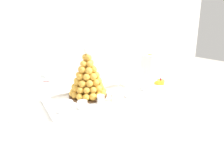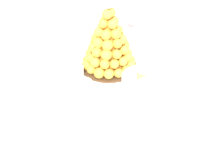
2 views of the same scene
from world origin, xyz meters
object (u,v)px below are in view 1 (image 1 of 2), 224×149
dessert_cup_mid_right (115,97)px  creme_brulee_ramekin (66,104)px  dessert_cup_left (62,108)px  dessert_cup_right (129,93)px  wine_glass (47,77)px  fruit_tart_plate (159,83)px  croquembouche (88,78)px  dessert_cup_mid_left (82,105)px  macaron_goblet (149,67)px  dessert_cup_centre (101,100)px  serving_tray (94,99)px

dessert_cup_mid_right → creme_brulee_ramekin: size_ratio=0.66×
dessert_cup_left → dessert_cup_right: size_ratio=1.00×
dessert_cup_right → wine_glass: wine_glass is taller
fruit_tart_plate → croquembouche: bearing=177.3°
dessert_cup_mid_left → dessert_cup_mid_right: dessert_cup_mid_right is taller
dessert_cup_left → macaron_goblet: 0.72m
dessert_cup_mid_right → dessert_cup_right: dessert_cup_right is taller
dessert_cup_mid_left → wine_glass: (-0.12, 0.41, 0.09)m
croquembouche → fruit_tart_plate: 0.66m
croquembouche → dessert_cup_left: croquembouche is taller
dessert_cup_mid_left → wine_glass: 0.44m
croquembouche → dessert_cup_centre: 0.19m
dessert_cup_left → dessert_cup_right: same height
croquembouche → creme_brulee_ramekin: bearing=-154.4°
dessert_cup_mid_left → dessert_cup_left: bearing=174.4°
fruit_tart_plate → wine_glass: bearing=162.6°
dessert_cup_mid_left → creme_brulee_ramekin: size_ratio=0.67×
dessert_cup_mid_left → dessert_cup_right: 0.35m
dessert_cup_mid_left → croquembouche: bearing=57.4°
croquembouche → dessert_cup_mid_right: bearing=-53.0°
fruit_tart_plate → wine_glass: 0.92m
dessert_cup_left → wine_glass: size_ratio=0.38×
creme_brulee_ramekin → wine_glass: 0.35m
serving_tray → dessert_cup_centre: (0.01, -0.09, 0.03)m
serving_tray → dessert_cup_centre: bearing=-85.4°
fruit_tart_plate → dessert_cup_right: bearing=-163.5°
creme_brulee_ramekin → fruit_tart_plate: bearing=4.0°
serving_tray → creme_brulee_ramekin: creme_brulee_ramekin is taller
dessert_cup_mid_left → wine_glass: bearing=105.9°
dessert_cup_mid_left → dessert_cup_mid_right: size_ratio=1.01×
macaron_goblet → serving_tray: bearing=178.4°
dessert_cup_mid_left → dessert_cup_centre: dessert_cup_centre is taller
croquembouche → dessert_cup_right: bearing=-31.4°
dessert_cup_right → creme_brulee_ramekin: (-0.43, 0.06, -0.01)m
macaron_goblet → dessert_cup_right: bearing=-164.2°
dessert_cup_centre → dessert_cup_mid_right: dessert_cup_centre is taller
dessert_cup_mid_right → fruit_tart_plate: (0.52, 0.14, -0.02)m
serving_tray → fruit_tart_plate: bearing=3.8°
dessert_cup_centre → wine_glass: bearing=121.5°
dessert_cup_left → dessert_cup_mid_left: 0.12m
creme_brulee_ramekin → wine_glass: wine_glass is taller
creme_brulee_ramekin → macaron_goblet: size_ratio=0.31×
dessert_cup_centre → croquembouche: bearing=97.2°
serving_tray → creme_brulee_ramekin: 0.20m
dessert_cup_left → wine_glass: wine_glass is taller
serving_tray → dessert_cup_left: dessert_cup_left is taller
dessert_cup_mid_left → macaron_goblet: bearing=8.4°
dessert_cup_mid_right → creme_brulee_ramekin: (-0.31, 0.08, -0.01)m
dessert_cup_right → macaron_goblet: macaron_goblet is taller
dessert_cup_mid_right → croquembouche: bearing=127.0°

